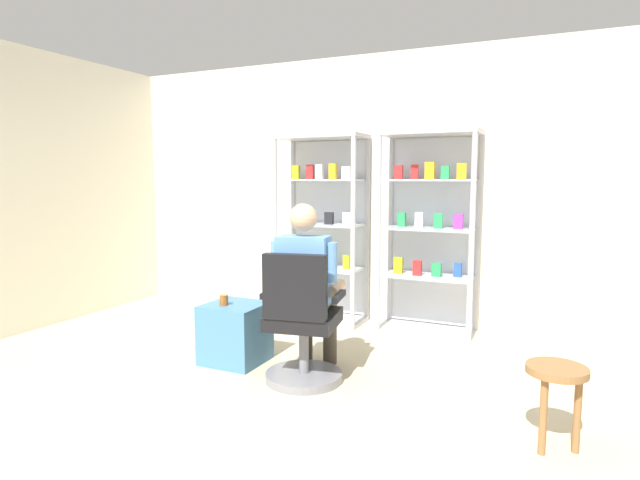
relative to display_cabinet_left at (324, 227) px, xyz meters
name	(u,v)px	position (x,y,z in m)	size (l,w,h in m)	color
ground_plane	(204,456)	(0.55, -2.76, -0.97)	(7.20, 7.20, 0.00)	#C6B793
back_wall	(382,190)	(0.55, 0.24, 0.38)	(6.00, 0.10, 2.70)	silver
display_cabinet_left	(324,227)	(0.00, 0.00, 0.00)	(0.90, 0.45, 1.90)	#B7B7BC
display_cabinet_right	(430,232)	(1.10, 0.00, 0.00)	(0.90, 0.45, 1.90)	#B7B7BC
office_chair	(302,330)	(0.58, -1.66, -0.57)	(0.60, 0.57, 0.96)	slate
seated_shopkeeper	(308,282)	(0.55, -1.50, -0.25)	(0.54, 0.61, 1.29)	#3F382D
storage_crate	(235,333)	(-0.11, -1.48, -0.73)	(0.46, 0.44, 0.47)	teal
tea_glass	(224,300)	(-0.16, -1.55, -0.45)	(0.07, 0.07, 0.08)	brown
wooden_stool	(556,384)	(2.23, -1.90, -0.60)	(0.32, 0.32, 0.46)	olive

